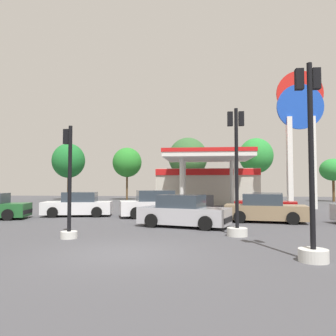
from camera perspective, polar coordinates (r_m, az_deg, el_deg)
The scene contains 16 objects.
ground_plane at distance 9.89m, azimuth -8.07°, elevation -14.58°, with size 90.00×90.00×0.00m, color #47474C.
gas_station at distance 33.01m, azimuth 6.85°, elevation -2.60°, with size 9.96×12.31×4.77m.
station_pole_sign at distance 29.32m, azimuth 22.15°, elevation 7.56°, with size 3.77×0.56×11.46m.
car_0 at distance 18.27m, azimuth 16.55°, elevation -6.92°, with size 4.42×2.41×1.50m.
car_2 at distance 20.12m, azimuth -1.88°, elevation -6.47°, with size 4.93×3.14×1.64m.
car_3 at distance 21.46m, azimuth -15.46°, elevation -6.29°, with size 4.48×2.52×1.52m.
car_5 at distance 23.29m, azimuth 16.77°, elevation -6.08°, with size 4.29×2.56×1.44m.
car_6 at distance 15.63m, azimuth 2.78°, elevation -7.73°, with size 4.54×2.92×1.51m.
traffic_signal_0 at distance 9.40m, azimuth 23.81°, elevation -3.91°, with size 0.76×0.76×5.26m.
traffic_signal_1 at distance 12.81m, azimuth -16.94°, elevation -5.01°, with size 0.63×0.67×4.22m.
traffic_signal_2 at distance 13.08m, azimuth 11.94°, elevation -4.36°, with size 0.79×0.79×5.01m.
tree_0 at distance 43.84m, azimuth -17.00°, elevation 1.22°, with size 4.17×4.17×7.25m.
tree_1 at distance 42.29m, azimuth -7.16°, elevation 0.97°, with size 3.72×3.72×6.72m.
tree_2 at distance 39.67m, azimuth 3.51°, elevation 1.85°, with size 4.73×4.73×7.67m.
tree_3 at distance 41.64m, azimuth 15.14°, elevation 2.07°, with size 4.17×4.17×7.70m.
tree_4 at distance 42.27m, azimuth 26.91°, elevation -0.29°, with size 2.97×2.97×4.97m.
Camera 1 is at (2.34, -9.39, 2.02)m, focal length 34.85 mm.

